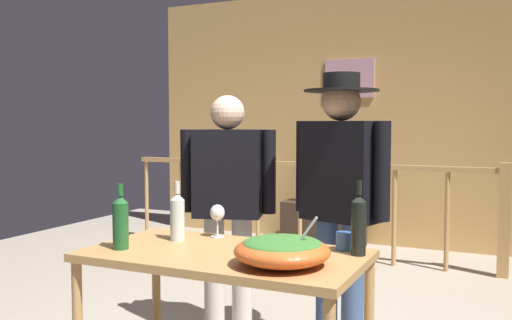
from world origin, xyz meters
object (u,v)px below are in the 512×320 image
Objects in this scene: wine_bottle_green at (121,221)px; person_standing_left at (228,196)px; framed_picture at (349,78)px; mug_blue at (345,241)px; serving_table at (225,267)px; wine_bottle_dark at (359,224)px; stair_railing at (347,197)px; tv_console at (324,224)px; salad_bowl at (282,249)px; person_standing_right at (340,188)px; wine_glass at (217,214)px; wine_bottle_clear at (177,216)px; flat_screen_tv at (323,179)px.

person_standing_left reaches higher than wine_bottle_green.
mug_blue is at bearing -74.72° from framed_picture.
wine_bottle_dark is at bearing 18.47° from serving_table.
stair_railing is 3.19m from wine_bottle_green.
salad_bowl is (1.01, -3.70, 0.57)m from tv_console.
salad_bowl is at bearing -127.61° from wine_bottle_dark.
mug_blue is 0.52m from person_standing_right.
wine_glass reaches higher than serving_table.
salad_bowl is at bearing -19.61° from wine_bottle_clear.
tv_console is 3.37m from wine_glass.
salad_bowl is 0.28× the size of person_standing_left.
person_standing_left is at bearing 153.21° from mug_blue.
wine_bottle_clear is 0.97m from wine_bottle_dark.
salad_bowl is 0.76m from wine_bottle_clear.
framed_picture reaches higher than tv_console.
wine_glass is 1.53× the size of mug_blue.
wine_bottle_clear reaches higher than wine_glass.
stair_railing reaches higher than wine_glass.
flat_screen_tv is 0.38× the size of person_standing_left.
person_standing_left is (-0.02, 0.61, 0.04)m from wine_bottle_clear.
wine_bottle_dark reaches higher than mug_blue.
wine_glass is at bearing -89.35° from stair_railing.
flat_screen_tv is 3.80m from salad_bowl.
stair_railing is 3.19m from salad_bowl.
wine_bottle_clear is 0.21× the size of person_standing_left.
serving_table is 0.69m from wine_bottle_dark.
wine_glass is 0.11× the size of person_standing_right.
person_standing_left is (-0.98, 0.53, 0.02)m from wine_bottle_dark.
framed_picture reaches higher than person_standing_left.
wine_bottle_dark is (0.61, 0.21, 0.23)m from serving_table.
framed_picture is 3.35m from person_standing_right.
serving_table is at bearing 99.36° from person_standing_left.
serving_table is 3.80× the size of wine_bottle_dark.
salad_bowl reaches higher than serving_table.
person_standing_right reaches higher than wine_bottle_dark.
mug_blue is at bearing -70.13° from flat_screen_tv.
wine_bottle_green reaches higher than mug_blue.
salad_bowl is (0.36, -0.13, 0.15)m from serving_table.
salad_bowl reaches higher than wine_glass.
serving_table is 4.14× the size of wine_bottle_green.
stair_railing is at bearing 106.80° from wine_bottle_dark.
framed_picture is 1.19m from flat_screen_tv.
flat_screen_tv is 3.71m from wine_bottle_green.
framed_picture is at bearing 55.46° from tv_console.
person_standing_right is (-0.16, 0.45, 0.21)m from mug_blue.
person_standing_left reaches higher than wine_bottle_clear.
wine_bottle_green is 0.91m from person_standing_left.
wine_bottle_green is at bearing -122.92° from wine_glass.
framed_picture reaches higher than wine_glass.
flat_screen_tv is 1.65× the size of wine_bottle_dark.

